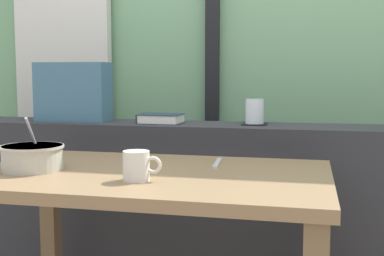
{
  "coord_description": "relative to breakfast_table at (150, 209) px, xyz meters",
  "views": [
    {
      "loc": [
        0.44,
        -1.53,
        1.04
      ],
      "look_at": [
        -0.02,
        0.47,
        0.82
      ],
      "focal_mm": 47.41,
      "sensor_mm": 36.0,
      "label": 1
    }
  ],
  "objects": [
    {
      "name": "outdoor_backdrop",
      "position": [
        0.04,
        1.26,
        0.78
      ],
      "size": [
        4.8,
        0.08,
        2.8
      ],
      "primitive_type": "cube",
      "color": "#7AAD7F",
      "rests_on": "ground"
    },
    {
      "name": "curtain_left_panel",
      "position": [
        -0.88,
        1.16,
        0.63
      ],
      "size": [
        0.56,
        0.06,
        2.5
      ],
      "primitive_type": "cube",
      "color": "silver",
      "rests_on": "ground"
    },
    {
      "name": "window_divider_post",
      "position": [
        -0.03,
        1.19,
        0.68
      ],
      "size": [
        0.07,
        0.05,
        2.6
      ],
      "primitive_type": "cube",
      "color": "black",
      "rests_on": "ground"
    },
    {
      "name": "dark_console_ledge",
      "position": [
        0.04,
        0.6,
        -0.2
      ],
      "size": [
        2.8,
        0.29,
        0.83
      ],
      "primitive_type": "cube",
      "color": "#2D2D33",
      "rests_on": "ground"
    },
    {
      "name": "breakfast_table",
      "position": [
        0.0,
        0.0,
        0.0
      ],
      "size": [
        1.11,
        0.67,
        0.74
      ],
      "color": "brown",
      "rests_on": "ground"
    },
    {
      "name": "coaster_square",
      "position": [
        0.26,
        0.61,
        0.22
      ],
      "size": [
        0.1,
        0.1,
        0.0
      ],
      "primitive_type": "cube",
      "color": "black",
      "rests_on": "dark_console_ledge"
    },
    {
      "name": "juice_glass",
      "position": [
        0.26,
        0.61,
        0.26
      ],
      "size": [
        0.08,
        0.08,
        0.1
      ],
      "color": "white",
      "rests_on": "coaster_square"
    },
    {
      "name": "closed_book",
      "position": [
        -0.14,
        0.58,
        0.23
      ],
      "size": [
        0.18,
        0.14,
        0.04
      ],
      "color": "#1E2D47",
      "rests_on": "dark_console_ledge"
    },
    {
      "name": "throw_pillow",
      "position": [
        -0.54,
        0.6,
        0.34
      ],
      "size": [
        0.32,
        0.15,
        0.26
      ],
      "primitive_type": "cube",
      "rotation": [
        0.0,
        0.0,
        0.02
      ],
      "color": "#426B84",
      "rests_on": "dark_console_ledge"
    },
    {
      "name": "soup_bowl",
      "position": [
        -0.37,
        -0.06,
        0.16
      ],
      "size": [
        0.2,
        0.2,
        0.17
      ],
      "color": "#BCB7A8",
      "rests_on": "breakfast_table"
    },
    {
      "name": "fork_utensil",
      "position": [
        0.18,
        0.19,
        0.12
      ],
      "size": [
        0.03,
        0.17,
        0.01
      ],
      "primitive_type": "cube",
      "rotation": [
        0.0,
        0.0,
        0.07
      ],
      "color": "silver",
      "rests_on": "breakfast_table"
    },
    {
      "name": "ceramic_mug",
      "position": [
        0.01,
        -0.14,
        0.16
      ],
      "size": [
        0.11,
        0.08,
        0.08
      ],
      "color": "silver",
      "rests_on": "breakfast_table"
    }
  ]
}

